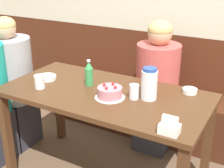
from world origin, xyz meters
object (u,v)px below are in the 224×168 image
(water_pitcher, at_px, (149,84))
(soju_bottle, at_px, (89,73))
(bowl_rice_small, at_px, (47,77))
(person_teal_shirt, at_px, (157,88))
(glass_tumbler_short, at_px, (134,92))
(birthday_cake, at_px, (110,93))
(napkin_holder, at_px, (170,127))
(glass_water_tall, at_px, (40,82))
(person_pale_blue_shirt, at_px, (12,84))
(bowl_soup_white, at_px, (190,91))
(bench_seat, at_px, (148,111))

(water_pitcher, bearing_deg, soju_bottle, 179.55)
(bowl_rice_small, relative_size, person_teal_shirt, 0.13)
(glass_tumbler_short, bearing_deg, birthday_cake, -154.09)
(soju_bottle, distance_m, person_teal_shirt, 0.72)
(water_pitcher, relative_size, napkin_holder, 2.01)
(glass_water_tall, bearing_deg, glass_tumbler_short, 14.32)
(person_pale_blue_shirt, bearing_deg, water_pitcher, -0.52)
(bowl_soup_white, bearing_deg, soju_bottle, -162.02)
(bench_seat, height_order, soju_bottle, soju_bottle)
(bowl_soup_white, xyz_separation_m, glass_water_tall, (-0.99, -0.45, 0.03))
(glass_water_tall, relative_size, glass_tumbler_short, 0.97)
(glass_tumbler_short, bearing_deg, person_teal_shirt, 97.07)
(water_pitcher, bearing_deg, person_pale_blue_shirt, 179.48)
(person_teal_shirt, bearing_deg, glass_tumbler_short, 7.07)
(birthday_cake, height_order, glass_tumbler_short, glass_tumbler_short)
(water_pitcher, relative_size, person_teal_shirt, 0.19)
(birthday_cake, bearing_deg, napkin_holder, -25.41)
(bench_seat, relative_size, water_pitcher, 9.39)
(water_pitcher, height_order, bowl_soup_white, water_pitcher)
(bench_seat, relative_size, person_pale_blue_shirt, 1.73)
(bench_seat, bearing_deg, bowl_rice_small, -121.99)
(water_pitcher, bearing_deg, bowl_rice_small, -175.96)
(glass_water_tall, xyz_separation_m, person_pale_blue_shirt, (-0.55, 0.23, -0.21))
(bench_seat, distance_m, bowl_soup_white, 0.94)
(bench_seat, xyz_separation_m, birthday_cake, (0.08, -0.90, 0.56))
(glass_tumbler_short, relative_size, person_teal_shirt, 0.09)
(water_pitcher, xyz_separation_m, glass_water_tall, (-0.77, -0.22, -0.06))
(person_teal_shirt, bearing_deg, water_pitcher, 15.66)
(napkin_holder, relative_size, bowl_rice_small, 0.74)
(soju_bottle, height_order, napkin_holder, soju_bottle)
(birthday_cake, bearing_deg, person_pale_blue_shirt, 173.14)
(bowl_soup_white, xyz_separation_m, bowl_rice_small, (-1.06, -0.29, -0.00))
(water_pitcher, bearing_deg, bench_seat, 112.22)
(glass_water_tall, relative_size, person_pale_blue_shirt, 0.08)
(bench_seat, relative_size, glass_water_tall, 20.91)
(glass_water_tall, bearing_deg, bowl_rice_small, 114.40)
(bench_seat, height_order, water_pitcher, water_pitcher)
(water_pitcher, height_order, glass_water_tall, water_pitcher)
(bench_seat, distance_m, birthday_cake, 1.06)
(birthday_cake, relative_size, person_pale_blue_shirt, 0.17)
(glass_water_tall, bearing_deg, person_teal_shirt, 53.10)
(water_pitcher, distance_m, person_teal_shirt, 0.67)
(bowl_soup_white, height_order, person_teal_shirt, person_teal_shirt)
(bench_seat, height_order, napkin_holder, napkin_holder)
(glass_tumbler_short, bearing_deg, napkin_holder, -41.09)
(napkin_holder, xyz_separation_m, bowl_soup_white, (-0.06, 0.59, -0.02))
(bench_seat, bearing_deg, bowl_soup_white, -45.72)
(glass_tumbler_short, bearing_deg, bench_seat, 105.74)
(glass_water_tall, xyz_separation_m, glass_tumbler_short, (0.68, 0.17, 0.00))
(bench_seat, relative_size, person_teal_shirt, 1.76)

